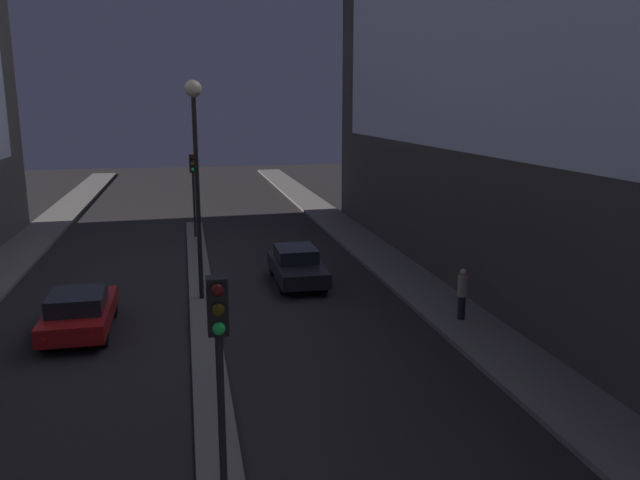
# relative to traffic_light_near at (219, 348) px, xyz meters

# --- Properties ---
(median_strip) EXTENTS (0.89, 30.82, 0.13)m
(median_strip) POSITION_rel_traffic_light_near_xyz_m (0.00, 12.11, -3.21)
(median_strip) COLOR #66605B
(median_strip) RESTS_ON ground
(traffic_light_near) EXTENTS (0.32, 0.42, 4.27)m
(traffic_light_near) POSITION_rel_traffic_light_near_xyz_m (0.00, 0.00, 0.00)
(traffic_light_near) COLOR black
(traffic_light_near) RESTS_ON median_strip
(traffic_light_mid) EXTENTS (0.32, 0.42, 4.27)m
(traffic_light_mid) POSITION_rel_traffic_light_near_xyz_m (0.00, 23.27, 0.00)
(traffic_light_mid) COLOR black
(traffic_light_mid) RESTS_ON median_strip
(street_lamp) EXTENTS (0.59, 0.59, 7.58)m
(street_lamp) POSITION_rel_traffic_light_near_xyz_m (0.00, 12.63, 2.38)
(street_lamp) COLOR black
(street_lamp) RESTS_ON median_strip
(car_left_lane) EXTENTS (1.87, 4.14, 1.38)m
(car_left_lane) POSITION_rel_traffic_light_near_xyz_m (-3.75, 10.20, -2.56)
(car_left_lane) COLOR maroon
(car_left_lane) RESTS_ON ground
(car_right_lane) EXTENTS (1.80, 4.24, 1.40)m
(car_right_lane) POSITION_rel_traffic_light_near_xyz_m (3.75, 14.23, -2.56)
(car_right_lane) COLOR black
(car_right_lane) RESTS_ON ground
(pedestrian_on_right_sidewalk) EXTENTS (0.32, 0.32, 1.66)m
(pedestrian_on_right_sidewalk) POSITION_rel_traffic_light_near_xyz_m (8.10, 8.55, -2.23)
(pedestrian_on_right_sidewalk) COLOR black
(pedestrian_on_right_sidewalk) RESTS_ON sidewalk_right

